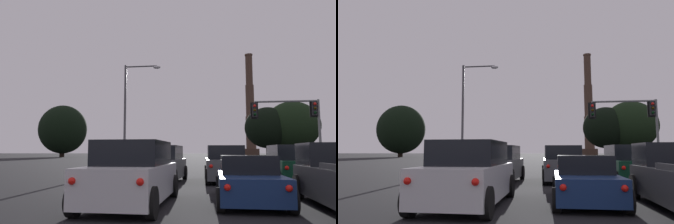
# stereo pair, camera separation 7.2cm
# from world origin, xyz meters

# --- Properties ---
(suv_left_lane_front) EXTENTS (2.29, 4.97, 1.86)m
(suv_left_lane_front) POSITION_xyz_m (-3.39, 14.22, 0.90)
(suv_left_lane_front) COLOR #4C4F54
(suv_left_lane_front) RESTS_ON ground_plane
(suv_right_lane_front) EXTENTS (2.15, 4.92, 1.86)m
(suv_right_lane_front) POSITION_xyz_m (2.93, 13.78, 0.90)
(suv_right_lane_front) COLOR #0F3823
(suv_right_lane_front) RESTS_ON ground_plane
(sedan_center_lane_second) EXTENTS (2.01, 4.72, 1.43)m
(sedan_center_lane_second) POSITION_xyz_m (0.28, 7.96, 0.67)
(sedan_center_lane_second) COLOR navy
(sedan_center_lane_second) RESTS_ON ground_plane
(suv_left_lane_second) EXTENTS (2.17, 4.93, 1.86)m
(suv_left_lane_second) POSITION_xyz_m (-3.10, 6.89, 0.90)
(suv_left_lane_second) COLOR silver
(suv_left_lane_second) RESTS_ON ground_plane
(suv_center_lane_front) EXTENTS (2.24, 4.96, 1.86)m
(suv_center_lane_front) POSITION_xyz_m (-0.17, 14.92, 0.90)
(suv_center_lane_front) COLOR #4C4F54
(suv_center_lane_front) RESTS_ON ground_plane
(traffic_light_overhead_right) EXTENTS (5.07, 0.50, 5.38)m
(traffic_light_overhead_right) POSITION_xyz_m (5.32, 22.45, 4.10)
(traffic_light_overhead_right) COLOR slate
(traffic_light_overhead_right) RESTS_ON ground_plane
(street_lamp) EXTENTS (3.19, 0.36, 9.05)m
(street_lamp) POSITION_xyz_m (-7.73, 24.52, 5.51)
(street_lamp) COLOR #56565B
(street_lamp) RESTS_ON ground_plane
(smokestack) EXTENTS (7.36, 7.36, 48.75)m
(smokestack) POSITION_xyz_m (17.42, 156.19, 19.13)
(smokestack) COLOR #3C2B22
(smokestack) RESTS_ON ground_plane
(treeline_far_right) EXTENTS (13.83, 12.45, 14.87)m
(treeline_far_right) POSITION_xyz_m (-43.49, 86.69, 7.93)
(treeline_far_right) COLOR black
(treeline_far_right) RESTS_ON ground_plane
(treeline_center_left) EXTENTS (10.97, 9.87, 12.32)m
(treeline_center_left) POSITION_xyz_m (12.55, 78.92, 7.31)
(treeline_center_left) COLOR black
(treeline_center_left) RESTS_ON ground_plane
(treeline_far_left) EXTENTS (12.95, 11.66, 13.66)m
(treeline_far_left) POSITION_xyz_m (18.38, 79.24, 7.84)
(treeline_far_left) COLOR black
(treeline_far_left) RESTS_ON ground_plane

